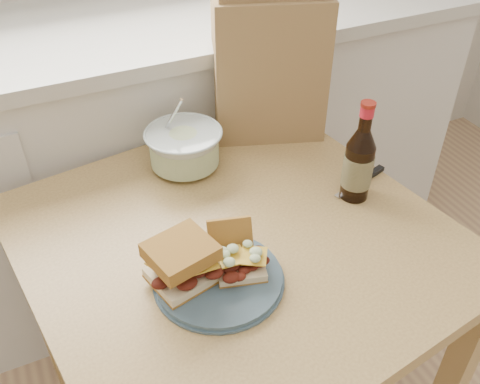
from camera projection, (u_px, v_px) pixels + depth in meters
name	position (u px, v px, depth m)	size (l,w,h in m)	color
cabinet_run	(104.00, 165.00, 1.77)	(2.50, 0.64, 0.94)	silver
dining_table	(237.00, 268.00, 1.22)	(0.98, 0.98, 0.72)	tan
plate	(219.00, 279.00, 1.04)	(0.25, 0.25, 0.02)	#415969
sandwich_left	(182.00, 262.00, 1.00)	(0.14, 0.13, 0.09)	beige
sandwich_right	(237.00, 254.00, 1.04)	(0.11, 0.15, 0.08)	beige
coleslaw_bowl	(184.00, 149.00, 1.32)	(0.19, 0.19, 0.19)	silver
beer_bottle	(359.00, 163.00, 1.20)	(0.07, 0.07, 0.25)	black
knife	(368.00, 177.00, 1.31)	(0.17, 0.06, 0.01)	silver
paper_bag	(269.00, 65.00, 1.39)	(0.28, 0.19, 0.37)	#9C744B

